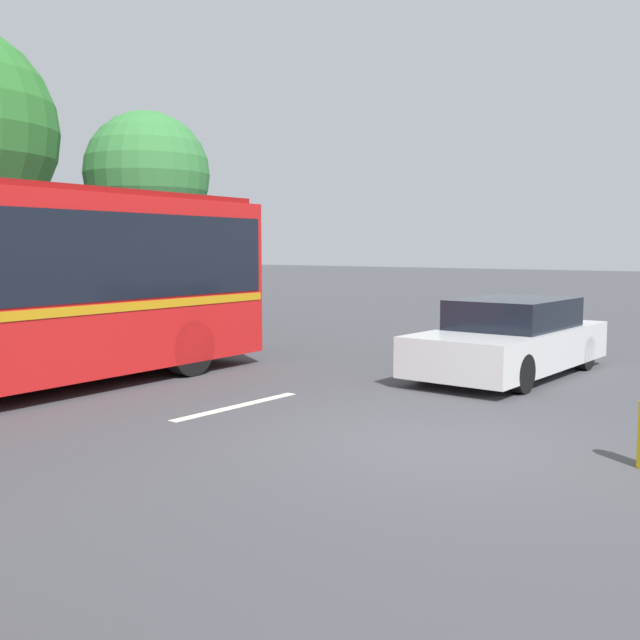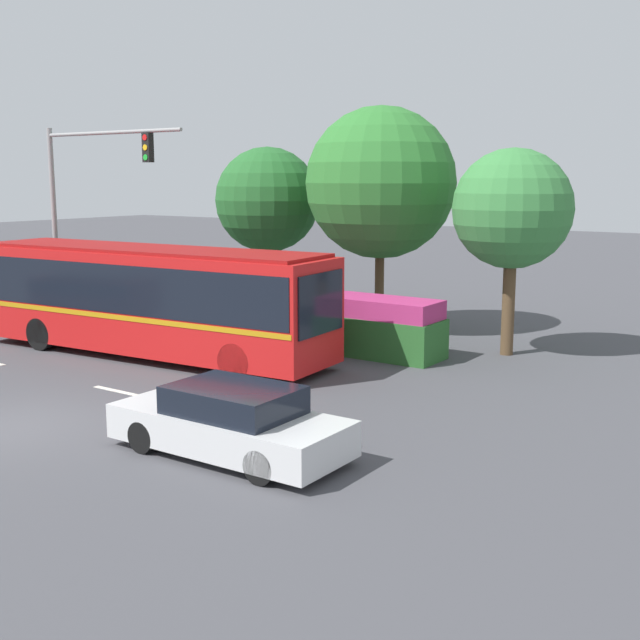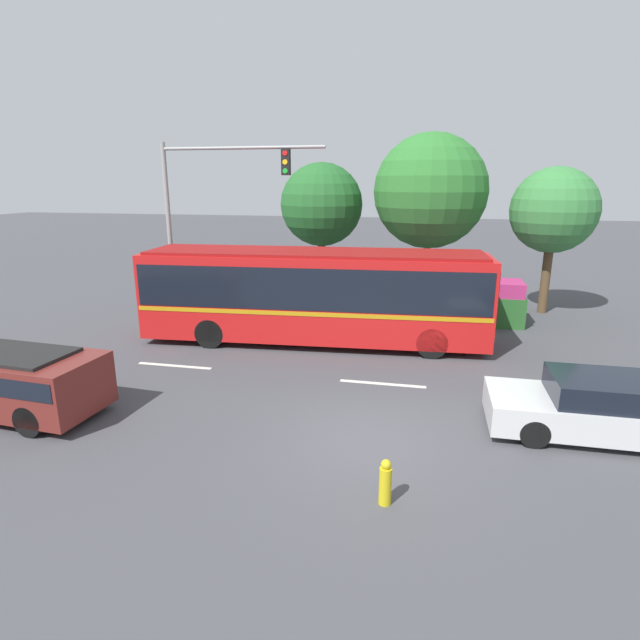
# 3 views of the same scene
# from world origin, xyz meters

# --- Properties ---
(ground_plane) EXTENTS (140.00, 140.00, 0.00)m
(ground_plane) POSITION_xyz_m (0.00, 0.00, 0.00)
(ground_plane) COLOR #444449
(city_bus) EXTENTS (11.90, 3.38, 3.21)m
(city_bus) POSITION_xyz_m (-2.69, 6.64, 1.83)
(city_bus) COLOR red
(city_bus) RESTS_ON ground
(sedan_foreground) EXTENTS (4.72, 1.90, 1.37)m
(sedan_foreground) POSITION_xyz_m (4.98, 1.33, 0.65)
(sedan_foreground) COLOR silver
(sedan_foreground) RESTS_ON ground
(suv_left_lane) EXTENTS (4.77, 2.25, 1.59)m
(suv_left_lane) POSITION_xyz_m (-8.69, -0.42, 0.93)
(suv_left_lane) COLOR maroon
(suv_left_lane) RESTS_ON ground
(traffic_light_pole) EXTENTS (6.24, 0.24, 6.87)m
(traffic_light_pole) POSITION_xyz_m (-7.25, 8.11, 4.64)
(traffic_light_pole) COLOR gray
(traffic_light_pole) RESTS_ON ground
(flowering_hedge) EXTENTS (7.77, 1.59, 1.72)m
(flowering_hedge) POSITION_xyz_m (0.94, 10.43, 0.85)
(flowering_hedge) COLOR #286028
(flowering_hedge) RESTS_ON ground
(street_tree_left) EXTENTS (3.89, 3.89, 6.34)m
(street_tree_left) POSITION_xyz_m (-3.98, 14.00, 4.38)
(street_tree_left) COLOR brown
(street_tree_left) RESTS_ON ground
(street_tree_centre) EXTENTS (5.05, 5.05, 7.56)m
(street_tree_centre) POSITION_xyz_m (1.02, 13.73, 5.03)
(street_tree_centre) COLOR brown
(street_tree_centre) RESTS_ON ground
(street_tree_right) EXTENTS (3.49, 3.49, 6.07)m
(street_tree_right) POSITION_xyz_m (6.02, 12.71, 4.30)
(street_tree_right) COLOR brown
(street_tree_right) RESTS_ON ground
(fire_hydrant) EXTENTS (0.22, 0.22, 0.86)m
(fire_hydrant) POSITION_xyz_m (0.56, -2.16, 0.41)
(fire_hydrant) COLOR gold
(fire_hydrant) RESTS_ON ground
(lane_stripe_near) EXTENTS (2.40, 0.16, 0.01)m
(lane_stripe_near) POSITION_xyz_m (0.03, 3.26, 0.01)
(lane_stripe_near) COLOR silver
(lane_stripe_near) RESTS_ON ground
(lane_stripe_mid) EXTENTS (2.40, 0.16, 0.01)m
(lane_stripe_mid) POSITION_xyz_m (-6.36, 3.36, 0.01)
(lane_stripe_mid) COLOR silver
(lane_stripe_mid) RESTS_ON ground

